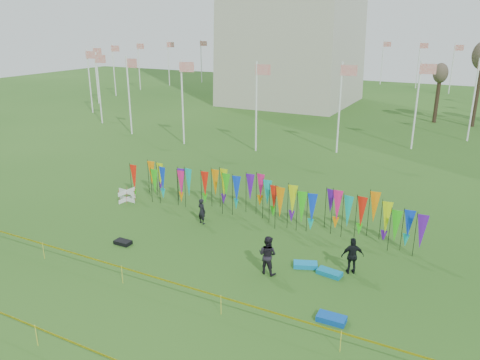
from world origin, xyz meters
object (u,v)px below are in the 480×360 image
at_px(box_kite, 127,195).
at_px(kite_bag_blue, 331,319).
at_px(person_left, 202,211).
at_px(person_right, 353,256).
at_px(kite_bag_turquoise, 305,265).
at_px(kite_bag_black, 123,242).
at_px(kite_bag_teal, 329,273).
at_px(person_mid, 268,255).

relative_size(box_kite, kite_bag_blue, 0.72).
xyz_separation_m(person_left, person_right, (9.27, -1.62, 0.13)).
bearing_deg(kite_bag_blue, kite_bag_turquoise, 123.57).
xyz_separation_m(person_left, kite_bag_black, (-2.29, -4.25, -0.67)).
distance_m(box_kite, kite_bag_turquoise, 13.71).
height_order(person_left, person_right, person_right).
bearing_deg(person_right, kite_bag_black, -16.72).
xyz_separation_m(kite_bag_black, kite_bag_teal, (10.71, 1.98, 0.01)).
bearing_deg(person_mid, kite_bag_black, 11.21).
bearing_deg(kite_bag_blue, person_right, 94.08).
bearing_deg(kite_bag_turquoise, kite_bag_blue, -56.43).
distance_m(kite_bag_blue, kite_bag_black, 11.94).
height_order(kite_bag_turquoise, kite_bag_teal, kite_bag_turquoise).
height_order(kite_bag_turquoise, kite_bag_blue, kite_bag_blue).
relative_size(person_left, kite_bag_teal, 1.35).
distance_m(box_kite, person_left, 6.32).
height_order(box_kite, kite_bag_blue, box_kite).
xyz_separation_m(person_right, kite_bag_teal, (-0.85, -0.65, -0.79)).
height_order(person_right, kite_bag_teal, person_right).
distance_m(kite_bag_black, kite_bag_teal, 10.89).
distance_m(kite_bag_turquoise, kite_bag_teal, 1.27).
relative_size(box_kite, kite_bag_teal, 0.71).
bearing_deg(person_left, box_kite, 9.83).
bearing_deg(person_left, kite_bag_teal, -178.47).
bearing_deg(person_left, kite_bag_turquoise, -179.55).
height_order(person_mid, kite_bag_blue, person_mid).
bearing_deg(person_mid, person_left, -25.43).
xyz_separation_m(kite_bag_turquoise, kite_bag_black, (-9.45, -2.18, -0.01)).
height_order(person_right, kite_bag_blue, person_right).
height_order(kite_bag_blue, kite_bag_black, kite_bag_blue).
bearing_deg(person_right, kite_bag_turquoise, -17.45).
bearing_deg(box_kite, kite_bag_black, -51.53).
distance_m(kite_bag_turquoise, kite_bag_blue, 4.34).
bearing_deg(kite_bag_teal, person_mid, -156.22).
bearing_deg(person_mid, kite_bag_blue, 154.82).
distance_m(person_mid, kite_bag_teal, 3.02).
distance_m(person_left, person_right, 9.41).
relative_size(box_kite, person_mid, 0.43).
bearing_deg(person_right, kite_bag_blue, 64.55).
distance_m(person_right, kite_bag_blue, 4.16).
bearing_deg(kite_bag_black, kite_bag_teal, 10.50).
bearing_deg(kite_bag_black, box_kite, 128.47).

